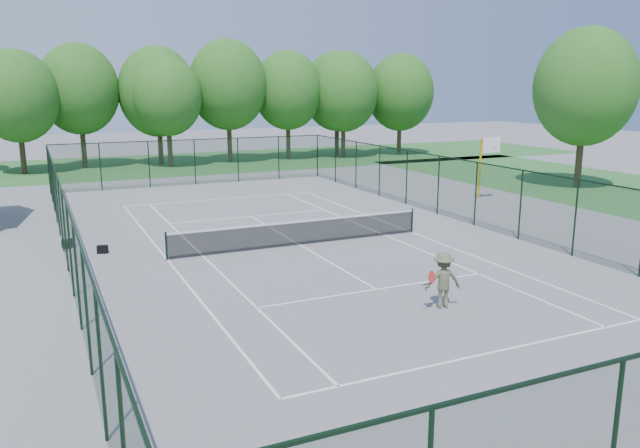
{
  "coord_description": "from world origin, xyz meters",
  "views": [
    {
      "loc": [
        -9.77,
        -23.21,
        6.49
      ],
      "look_at": [
        0.0,
        -2.0,
        1.3
      ],
      "focal_mm": 35.0,
      "sensor_mm": 36.0,
      "label": 1
    }
  ],
  "objects_px": {
    "sports_bag_a": "(68,244)",
    "tennis_player": "(443,280)",
    "tennis_net": "(300,232)",
    "basketball_goal": "(486,155)"
  },
  "relations": [
    {
      "from": "tennis_net",
      "to": "basketball_goal",
      "type": "height_order",
      "value": "basketball_goal"
    },
    {
      "from": "tennis_net",
      "to": "sports_bag_a",
      "type": "xyz_separation_m",
      "value": [
        -8.81,
        3.56,
        -0.4
      ]
    },
    {
      "from": "tennis_net",
      "to": "tennis_player",
      "type": "height_order",
      "value": "tennis_player"
    },
    {
      "from": "basketball_goal",
      "to": "sports_bag_a",
      "type": "height_order",
      "value": "basketball_goal"
    },
    {
      "from": "basketball_goal",
      "to": "tennis_player",
      "type": "bearing_deg",
      "value": -132.8
    },
    {
      "from": "sports_bag_a",
      "to": "tennis_net",
      "type": "bearing_deg",
      "value": -39.22
    },
    {
      "from": "tennis_net",
      "to": "sports_bag_a",
      "type": "height_order",
      "value": "tennis_net"
    },
    {
      "from": "basketball_goal",
      "to": "tennis_player",
      "type": "height_order",
      "value": "basketball_goal"
    },
    {
      "from": "basketball_goal",
      "to": "tennis_player",
      "type": "relative_size",
      "value": 1.62
    },
    {
      "from": "sports_bag_a",
      "to": "tennis_player",
      "type": "xyz_separation_m",
      "value": [
        9.77,
        -12.23,
        0.68
      ]
    }
  ]
}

